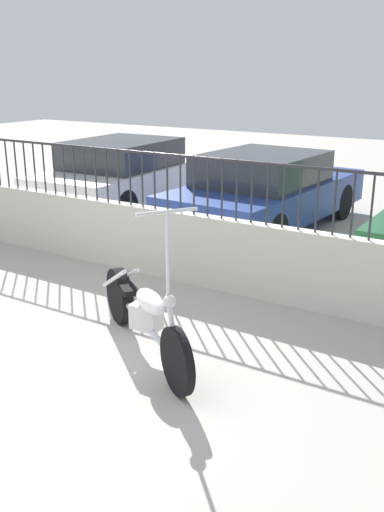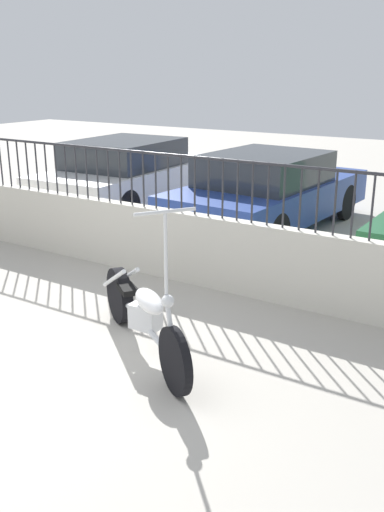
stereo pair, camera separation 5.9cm
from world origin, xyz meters
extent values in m
cube|color=beige|center=(0.00, 2.88, 0.45)|extent=(10.15, 0.18, 0.90)
cylinder|color=#2D2D33|center=(-3.03, 2.88, 1.26)|extent=(0.02, 0.02, 0.72)
cylinder|color=#2D2D33|center=(-2.83, 2.88, 1.26)|extent=(0.02, 0.02, 0.72)
cylinder|color=#2D2D33|center=(-2.63, 2.88, 1.26)|extent=(0.02, 0.02, 0.72)
cylinder|color=#2D2D33|center=(-2.44, 2.88, 1.26)|extent=(0.02, 0.02, 0.72)
cylinder|color=#2D2D33|center=(-2.24, 2.88, 1.26)|extent=(0.02, 0.02, 0.72)
cylinder|color=#2D2D33|center=(-2.05, 2.88, 1.26)|extent=(0.02, 0.02, 0.72)
cylinder|color=#2D2D33|center=(-1.85, 2.88, 1.26)|extent=(0.02, 0.02, 0.72)
cylinder|color=#2D2D33|center=(-1.66, 2.88, 1.26)|extent=(0.02, 0.02, 0.72)
cylinder|color=#2D2D33|center=(-1.46, 2.88, 1.26)|extent=(0.02, 0.02, 0.72)
cylinder|color=#2D2D33|center=(-1.27, 2.88, 1.26)|extent=(0.02, 0.02, 0.72)
cylinder|color=#2D2D33|center=(-1.07, 2.88, 1.26)|extent=(0.02, 0.02, 0.72)
cylinder|color=#2D2D33|center=(-0.88, 2.88, 1.26)|extent=(0.02, 0.02, 0.72)
cylinder|color=#2D2D33|center=(-0.68, 2.88, 1.26)|extent=(0.02, 0.02, 0.72)
cylinder|color=#2D2D33|center=(-0.49, 2.88, 1.26)|extent=(0.02, 0.02, 0.72)
cylinder|color=#2D2D33|center=(-0.29, 2.88, 1.26)|extent=(0.02, 0.02, 0.72)
cylinder|color=#2D2D33|center=(-0.10, 2.88, 1.26)|extent=(0.02, 0.02, 0.72)
cylinder|color=#2D2D33|center=(0.10, 2.88, 1.26)|extent=(0.02, 0.02, 0.72)
cylinder|color=#2D2D33|center=(0.29, 2.88, 1.26)|extent=(0.02, 0.02, 0.72)
cylinder|color=#2D2D33|center=(0.49, 2.88, 1.26)|extent=(0.02, 0.02, 0.72)
cylinder|color=#2D2D33|center=(0.68, 2.88, 1.26)|extent=(0.02, 0.02, 0.72)
cylinder|color=#2D2D33|center=(0.88, 2.88, 1.26)|extent=(0.02, 0.02, 0.72)
cylinder|color=#2D2D33|center=(1.07, 2.88, 1.26)|extent=(0.02, 0.02, 0.72)
cylinder|color=#2D2D33|center=(1.27, 2.88, 1.26)|extent=(0.02, 0.02, 0.72)
cylinder|color=#2D2D33|center=(1.46, 2.88, 1.26)|extent=(0.02, 0.02, 0.72)
cylinder|color=#2D2D33|center=(1.66, 2.88, 1.26)|extent=(0.02, 0.02, 0.72)
cylinder|color=#2D2D33|center=(1.85, 2.88, 1.26)|extent=(0.02, 0.02, 0.72)
cylinder|color=#2D2D33|center=(2.05, 2.88, 1.26)|extent=(0.02, 0.02, 0.72)
cylinder|color=#2D2D33|center=(2.24, 2.88, 1.26)|extent=(0.02, 0.02, 0.72)
cylinder|color=#2D2D33|center=(2.44, 2.88, 1.26)|extent=(0.02, 0.02, 0.72)
cylinder|color=#2D2D33|center=(0.00, 2.88, 1.60)|extent=(10.15, 0.04, 0.04)
cylinder|color=black|center=(1.56, 0.58, 0.29)|extent=(0.53, 0.39, 0.59)
cylinder|color=black|center=(0.24, 1.46, 0.29)|extent=(0.57, 0.43, 0.60)
cylinder|color=#B7BABF|center=(0.90, 1.02, 0.29)|extent=(1.24, 0.86, 0.06)
cube|color=silver|center=(0.94, 0.99, 0.39)|extent=(0.28, 0.18, 0.24)
ellipsoid|color=white|center=(1.04, 0.93, 0.59)|extent=(0.55, 0.46, 0.18)
cube|color=black|center=(0.49, 1.29, 0.47)|extent=(0.32, 0.29, 0.06)
cylinder|color=silver|center=(1.48, 0.63, 0.54)|extent=(0.21, 0.16, 0.51)
sphere|color=silver|center=(1.43, 0.66, 0.77)|extent=(0.11, 0.11, 0.11)
cylinder|color=silver|center=(1.41, 0.68, 1.16)|extent=(0.03, 0.03, 0.73)
cylinder|color=silver|center=(1.41, 0.68, 1.53)|extent=(0.31, 0.45, 0.03)
cylinder|color=silver|center=(0.24, 1.37, 0.51)|extent=(0.68, 0.48, 0.45)
cylinder|color=silver|center=(0.32, 1.49, 0.51)|extent=(0.68, 0.48, 0.45)
cylinder|color=black|center=(-3.98, 7.17, 0.32)|extent=(0.14, 0.64, 0.64)
cylinder|color=black|center=(-2.27, 7.23, 0.32)|extent=(0.14, 0.64, 0.64)
cylinder|color=black|center=(-3.88, 4.54, 0.32)|extent=(0.14, 0.64, 0.64)
cylinder|color=black|center=(-2.17, 4.60, 0.32)|extent=(0.14, 0.64, 0.64)
cube|color=silver|center=(-3.07, 5.89, 0.53)|extent=(1.99, 4.32, 0.58)
cube|color=#2D3338|center=(-3.07, 5.67, 1.07)|extent=(1.72, 2.10, 0.51)
cylinder|color=black|center=(-0.82, 7.20, 0.32)|extent=(0.15, 0.65, 0.64)
cylinder|color=black|center=(0.88, 7.09, 0.32)|extent=(0.15, 0.65, 0.64)
cylinder|color=black|center=(-0.99, 4.58, 0.32)|extent=(0.15, 0.65, 0.64)
cylinder|color=black|center=(0.71, 4.47, 0.32)|extent=(0.15, 0.65, 0.64)
cube|color=navy|center=(-0.06, 5.83, 0.52)|extent=(2.08, 4.34, 0.56)
cube|color=#2D3338|center=(-0.07, 5.62, 1.05)|extent=(1.76, 2.13, 0.50)
cylinder|color=black|center=(2.19, 4.33, 0.32)|extent=(0.12, 0.64, 0.64)
camera|label=1|loc=(3.89, -2.93, 2.59)|focal=40.00mm
camera|label=2|loc=(3.94, -2.90, 2.59)|focal=40.00mm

